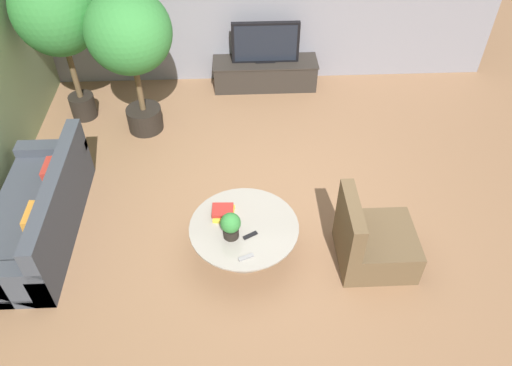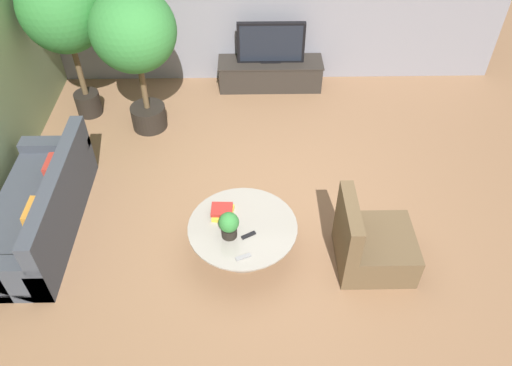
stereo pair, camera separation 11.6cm
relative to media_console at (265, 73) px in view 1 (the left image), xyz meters
name	(u,v)px [view 1 (the left image)]	position (x,y,z in m)	size (l,w,h in m)	color
ground_plane	(269,221)	(-0.12, -2.94, -0.23)	(24.00, 24.00, 0.00)	#8C6647
media_console	(265,73)	(0.00, 0.00, 0.00)	(1.63, 0.50, 0.44)	#2D2823
television	(265,43)	(0.00, 0.00, 0.53)	(1.03, 0.13, 0.64)	black
coffee_table	(244,233)	(-0.43, -3.36, 0.05)	(1.18, 1.18, 0.40)	#756656
couch_by_wall	(39,215)	(-2.73, -2.97, 0.05)	(0.84, 2.08, 0.84)	#3D424C
armchair_wicker	(372,242)	(0.94, -3.53, 0.04)	(0.80, 0.76, 0.86)	brown
potted_palm_tall	(56,13)	(-2.72, -0.69, 1.37)	(1.12, 1.12, 2.24)	black
potted_palm_corner	(130,38)	(-1.78, -1.04, 1.18)	(1.09, 1.09, 2.03)	black
potted_plant_tabletop	(231,225)	(-0.56, -3.48, 0.34)	(0.21, 0.21, 0.31)	black
book_stack	(223,212)	(-0.65, -3.18, 0.21)	(0.25, 0.28, 0.08)	gold
remote_black	(250,235)	(-0.36, -3.49, 0.18)	(0.04, 0.16, 0.02)	black
remote_silver	(246,257)	(-0.42, -3.78, 0.18)	(0.04, 0.16, 0.02)	gray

